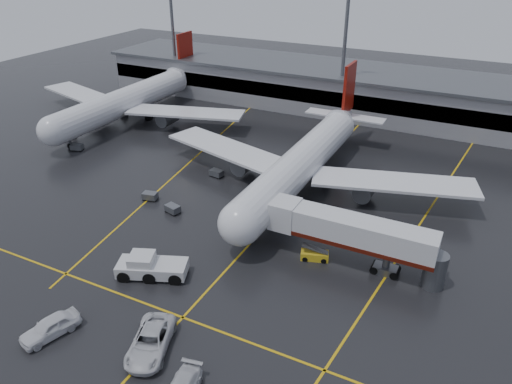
% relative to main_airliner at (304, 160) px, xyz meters
% --- Properties ---
extents(ground, '(220.00, 220.00, 0.00)m').
position_rel_main_airliner_xyz_m(ground, '(0.00, -9.70, -4.21)').
color(ground, black).
rests_on(ground, ground).
extents(apron_line_centre, '(0.25, 90.00, 0.02)m').
position_rel_main_airliner_xyz_m(apron_line_centre, '(0.00, -9.70, -4.20)').
color(apron_line_centre, gold).
rests_on(apron_line_centre, ground).
extents(apron_line_stop, '(60.00, 0.25, 0.02)m').
position_rel_main_airliner_xyz_m(apron_line_stop, '(0.00, -31.70, -4.20)').
color(apron_line_stop, gold).
rests_on(apron_line_stop, ground).
extents(apron_line_left, '(9.99, 69.35, 0.02)m').
position_rel_main_airliner_xyz_m(apron_line_left, '(-20.00, 0.30, -4.20)').
color(apron_line_left, gold).
rests_on(apron_line_left, ground).
extents(apron_line_right, '(7.57, 69.64, 0.02)m').
position_rel_main_airliner_xyz_m(apron_line_right, '(18.00, 0.30, -4.20)').
color(apron_line_right, gold).
rests_on(apron_line_right, ground).
extents(terminal, '(122.00, 19.00, 8.60)m').
position_rel_main_airliner_xyz_m(terminal, '(0.00, 38.23, 0.11)').
color(terminal, gray).
rests_on(terminal, ground).
extents(light_mast_left, '(3.00, 1.20, 25.45)m').
position_rel_main_airliner_xyz_m(light_mast_left, '(-45.00, 32.30, 10.27)').
color(light_mast_left, '#595B60').
rests_on(light_mast_left, ground).
extents(light_mast_mid, '(3.00, 1.20, 25.45)m').
position_rel_main_airliner_xyz_m(light_mast_mid, '(-5.00, 32.30, 10.27)').
color(light_mast_mid, '#595B60').
rests_on(light_mast_mid, ground).
extents(main_airliner, '(48.80, 45.60, 14.10)m').
position_rel_main_airliner_xyz_m(main_airliner, '(0.00, 0.00, 0.00)').
color(main_airliner, silver).
rests_on(main_airliner, ground).
extents(second_airliner, '(48.80, 45.60, 14.10)m').
position_rel_main_airliner_xyz_m(second_airliner, '(-42.00, 12.00, 0.00)').
color(second_airliner, silver).
rests_on(second_airliner, ground).
extents(jet_bridge, '(19.90, 3.40, 6.05)m').
position_rel_main_airliner_xyz_m(jet_bridge, '(11.87, -15.70, -0.28)').
color(jet_bridge, silver).
rests_on(jet_bridge, ground).
extents(pushback_tractor, '(8.14, 5.64, 2.70)m').
position_rel_main_airliner_xyz_m(pushback_tractor, '(-6.94, -27.61, -3.13)').
color(pushback_tractor, silver).
rests_on(pushback_tractor, ground).
extents(belt_loader, '(3.44, 2.27, 2.01)m').
position_rel_main_airliner_xyz_m(belt_loader, '(8.09, -16.74, -3.71)').
color(belt_loader, gold).
rests_on(belt_loader, ground).
extents(service_van_a, '(5.43, 7.67, 1.94)m').
position_rel_main_airliner_xyz_m(service_van_a, '(-0.17, -36.43, -3.24)').
color(service_van_a, silver).
rests_on(service_van_a, ground).
extents(service_van_d, '(3.73, 5.94, 1.89)m').
position_rel_main_airliner_xyz_m(service_van_d, '(-9.66, -39.12, -3.27)').
color(service_van_d, silver).
rests_on(service_van_d, ground).
extents(baggage_cart_a, '(2.26, 1.76, 1.12)m').
position_rel_main_airliner_xyz_m(baggage_cart_a, '(-12.75, -15.29, -3.58)').
color(baggage_cart_a, '#595B60').
rests_on(baggage_cart_a, ground).
extents(baggage_cart_b, '(2.22, 1.68, 1.12)m').
position_rel_main_airliner_xyz_m(baggage_cart_b, '(-17.72, -13.72, -3.58)').
color(baggage_cart_b, '#595B60').
rests_on(baggage_cart_b, ground).
extents(baggage_cart_c, '(2.17, 1.57, 1.12)m').
position_rel_main_airliner_xyz_m(baggage_cart_c, '(-13.16, -3.06, -3.58)').
color(baggage_cart_c, '#595B60').
rests_on(baggage_cart_c, ground).
extents(baggage_cart_d, '(2.27, 1.77, 1.12)m').
position_rel_main_airliner_xyz_m(baggage_cart_d, '(-45.75, -1.21, -3.58)').
color(baggage_cart_d, '#595B60').
rests_on(baggage_cart_d, ground).
extents(baggage_cart_e, '(2.32, 1.89, 1.12)m').
position_rel_main_airliner_xyz_m(baggage_cart_e, '(-40.16, -4.95, -3.58)').
color(baggage_cart_e, '#595B60').
rests_on(baggage_cart_e, ground).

